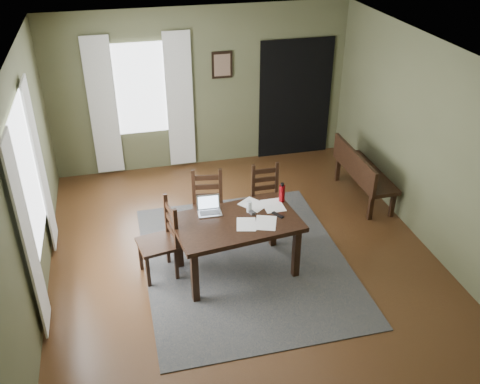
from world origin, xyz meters
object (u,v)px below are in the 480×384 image
object	(u,v)px
dining_table	(237,227)
chair_back_left	(208,207)
bench	(361,170)
laptop	(209,208)
chair_end	(161,241)
chair_back_right	(267,198)
water_bottle	(282,193)

from	to	relation	value
dining_table	chair_back_left	distance (m)	0.88
bench	laptop	bearing A→B (deg)	112.20
dining_table	bench	xyz separation A→B (m)	(2.30, 1.34, -0.19)
chair_end	chair_back_left	xyz separation A→B (m)	(0.72, 0.66, -0.02)
chair_back_left	chair_back_right	size ratio (longest dim) A/B	1.07
chair_end	bench	world-z (taller)	chair_end
chair_back_left	dining_table	bearing A→B (deg)	-67.69
dining_table	chair_end	bearing A→B (deg)	162.24
dining_table	chair_back_left	xyz separation A→B (m)	(-0.20, 0.83, -0.19)
chair_back_left	water_bottle	world-z (taller)	water_bottle
laptop	water_bottle	distance (m)	0.96
chair_end	bench	size ratio (longest dim) A/B	0.71
dining_table	chair_back_left	size ratio (longest dim) A/B	1.64
chair_back_right	laptop	xyz separation A→B (m)	(-0.96, -0.65, 0.36)
chair_back_right	chair_end	bearing A→B (deg)	-154.38
chair_back_right	water_bottle	world-z (taller)	water_bottle
chair_back_right	bench	bearing A→B (deg)	14.07
water_bottle	dining_table	bearing A→B (deg)	-154.96
chair_end	water_bottle	xyz separation A→B (m)	(1.59, 0.14, 0.39)
chair_end	chair_back_right	world-z (taller)	chair_end
chair_back_left	laptop	bearing A→B (deg)	-90.00
bench	chair_back_left	bearing A→B (deg)	101.41
laptop	water_bottle	world-z (taller)	water_bottle
chair_back_right	bench	world-z (taller)	chair_back_right
bench	laptop	size ratio (longest dim) A/B	4.82
chair_back_right	bench	distance (m)	1.68
laptop	water_bottle	bearing A→B (deg)	4.01
bench	water_bottle	world-z (taller)	water_bottle
chair_end	laptop	bearing A→B (deg)	89.83
water_bottle	laptop	bearing A→B (deg)	-178.28
chair_back_left	bench	xyz separation A→B (m)	(2.50, 0.50, 0.00)
chair_back_left	water_bottle	xyz separation A→B (m)	(0.88, -0.52, 0.40)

